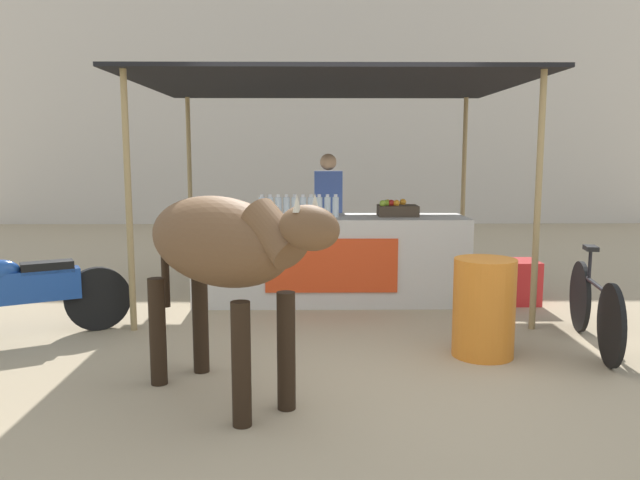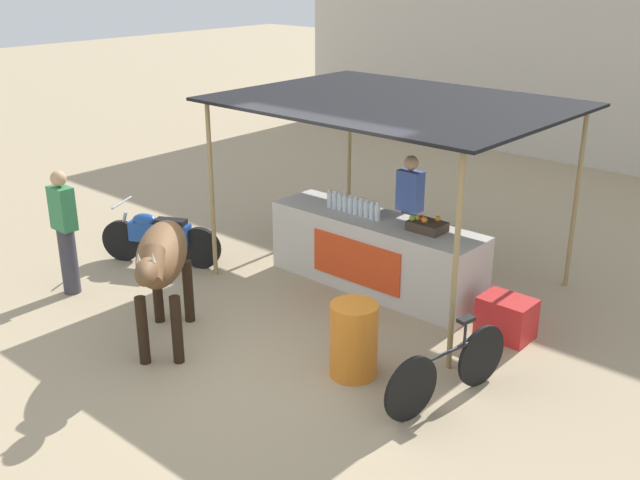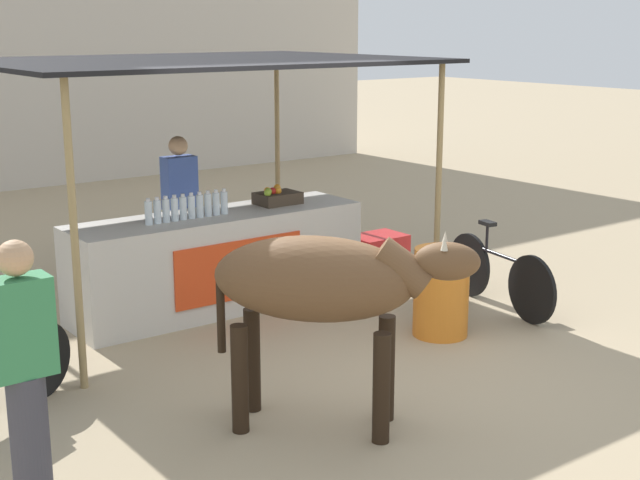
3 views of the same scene
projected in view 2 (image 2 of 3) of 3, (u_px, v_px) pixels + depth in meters
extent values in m
plane|color=tan|center=(255.00, 346.00, 8.46)|extent=(60.00, 60.00, 0.00)
cube|color=beige|center=(632.00, 4.00, 14.38)|extent=(16.00, 0.50, 6.53)
cube|color=beige|center=(375.00, 253.00, 9.82)|extent=(3.00, 0.80, 0.96)
cube|color=red|center=(355.00, 262.00, 9.54)|extent=(1.40, 0.02, 0.58)
cube|color=black|center=(394.00, 102.00, 9.34)|extent=(4.20, 3.20, 0.04)
cylinder|color=#997F51|center=(212.00, 191.00, 9.94)|extent=(0.06, 0.06, 2.43)
cylinder|color=#997F51|center=(456.00, 263.00, 7.59)|extent=(0.06, 0.06, 2.43)
cylinder|color=#997F51|center=(349.00, 151.00, 11.95)|extent=(0.06, 0.06, 2.43)
cylinder|color=#997F51|center=(576.00, 199.00, 9.60)|extent=(0.06, 0.06, 2.43)
cylinder|color=silver|center=(330.00, 199.00, 10.05)|extent=(0.07, 0.07, 0.22)
cylinder|color=white|center=(330.00, 190.00, 10.00)|extent=(0.04, 0.04, 0.03)
cylinder|color=silver|center=(335.00, 201.00, 9.99)|extent=(0.07, 0.07, 0.22)
cylinder|color=white|center=(335.00, 192.00, 9.95)|extent=(0.04, 0.04, 0.03)
cylinder|color=silver|center=(340.00, 202.00, 9.94)|extent=(0.07, 0.07, 0.22)
cylinder|color=white|center=(340.00, 193.00, 9.89)|extent=(0.04, 0.04, 0.03)
cylinder|color=silver|center=(345.00, 204.00, 9.88)|extent=(0.07, 0.07, 0.22)
cylinder|color=white|center=(345.00, 195.00, 9.84)|extent=(0.04, 0.04, 0.03)
cylinder|color=silver|center=(350.00, 205.00, 9.82)|extent=(0.07, 0.07, 0.22)
cylinder|color=white|center=(350.00, 196.00, 9.78)|extent=(0.04, 0.04, 0.03)
cylinder|color=silver|center=(356.00, 206.00, 9.77)|extent=(0.07, 0.07, 0.22)
cylinder|color=white|center=(356.00, 197.00, 9.72)|extent=(0.04, 0.04, 0.03)
cylinder|color=silver|center=(361.00, 208.00, 9.71)|extent=(0.07, 0.07, 0.22)
cylinder|color=white|center=(361.00, 199.00, 9.67)|extent=(0.04, 0.04, 0.03)
cylinder|color=silver|center=(366.00, 209.00, 9.66)|extent=(0.07, 0.07, 0.22)
cylinder|color=white|center=(367.00, 200.00, 9.61)|extent=(0.04, 0.04, 0.03)
cylinder|color=silver|center=(372.00, 211.00, 9.60)|extent=(0.07, 0.07, 0.22)
cylinder|color=white|center=(372.00, 202.00, 9.56)|extent=(0.04, 0.04, 0.03)
cylinder|color=silver|center=(377.00, 212.00, 9.55)|extent=(0.07, 0.07, 0.22)
cylinder|color=white|center=(378.00, 203.00, 9.50)|extent=(0.04, 0.04, 0.03)
cube|color=#3F3326|center=(427.00, 226.00, 9.20)|extent=(0.44, 0.32, 0.12)
sphere|color=orange|center=(438.00, 219.00, 9.20)|extent=(0.08, 0.08, 0.08)
sphere|color=orange|center=(424.00, 220.00, 9.16)|extent=(0.08, 0.08, 0.08)
sphere|color=#8CB22D|center=(412.00, 218.00, 9.22)|extent=(0.08, 0.08, 0.08)
sphere|color=#B21E19|center=(422.00, 219.00, 9.20)|extent=(0.08, 0.08, 0.08)
sphere|color=orange|center=(421.00, 217.00, 9.25)|extent=(0.08, 0.08, 0.08)
sphere|color=#8CB22D|center=(418.00, 218.00, 9.23)|extent=(0.08, 0.08, 0.08)
cylinder|color=#383842|center=(408.00, 240.00, 10.37)|extent=(0.22, 0.22, 0.88)
cube|color=#3F59A5|center=(410.00, 191.00, 10.11)|extent=(0.34, 0.20, 0.56)
sphere|color=tan|center=(411.00, 163.00, 9.97)|extent=(0.20, 0.20, 0.20)
cube|color=red|center=(506.00, 318.00, 8.60)|extent=(0.60, 0.44, 0.48)
cylinder|color=orange|center=(354.00, 340.00, 7.76)|extent=(0.50, 0.50, 0.81)
ellipsoid|color=brown|center=(162.00, 253.00, 8.21)|extent=(1.35, 1.37, 0.60)
cylinder|color=black|center=(177.00, 330.00, 8.00)|extent=(0.12, 0.12, 0.78)
cylinder|color=black|center=(143.00, 330.00, 7.99)|extent=(0.12, 0.12, 0.78)
cylinder|color=black|center=(188.00, 291.00, 8.92)|extent=(0.12, 0.12, 0.78)
cylinder|color=black|center=(158.00, 292.00, 8.90)|extent=(0.12, 0.12, 0.78)
cylinder|color=brown|center=(152.00, 265.00, 7.62)|extent=(0.48, 0.49, 0.41)
ellipsoid|color=brown|center=(147.00, 272.00, 7.31)|extent=(0.46, 0.47, 0.26)
cone|color=beige|center=(153.00, 258.00, 7.29)|extent=(0.05, 0.05, 0.10)
cone|color=beige|center=(138.00, 258.00, 7.28)|extent=(0.05, 0.05, 0.10)
cylinder|color=black|center=(173.00, 253.00, 8.93)|extent=(0.06, 0.06, 0.60)
cylinder|color=black|center=(122.00, 241.00, 10.75)|extent=(0.57, 0.35, 0.60)
cylinder|color=black|center=(200.00, 248.00, 10.49)|extent=(0.57, 0.35, 0.60)
cube|color=#1E4799|center=(160.00, 232.00, 10.56)|extent=(0.88, 0.58, 0.28)
ellipsoid|color=#1E4799|center=(145.00, 220.00, 10.55)|extent=(0.41, 0.34, 0.20)
cube|color=black|center=(171.00, 223.00, 10.46)|extent=(0.47, 0.36, 0.10)
cylinder|color=#99999E|center=(122.00, 202.00, 10.54)|extent=(0.28, 0.50, 0.03)
cylinder|color=#99999E|center=(122.00, 228.00, 10.68)|extent=(0.20, 0.14, 0.49)
cylinder|color=black|center=(411.00, 389.00, 7.03)|extent=(0.16, 0.66, 0.66)
cylinder|color=black|center=(481.00, 356.00, 7.60)|extent=(0.16, 0.66, 0.66)
cylinder|color=black|center=(449.00, 352.00, 7.24)|extent=(0.18, 0.84, 0.04)
cylinder|color=black|center=(465.00, 334.00, 7.32)|extent=(0.03, 0.03, 0.28)
cube|color=black|center=(466.00, 320.00, 7.26)|extent=(0.13, 0.19, 0.04)
cylinder|color=#383842|center=(69.00, 261.00, 9.67)|extent=(0.22, 0.22, 0.88)
cube|color=#337F4C|center=(62.00, 208.00, 9.41)|extent=(0.34, 0.20, 0.56)
sphere|color=tan|center=(58.00, 178.00, 9.27)|extent=(0.20, 0.20, 0.20)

